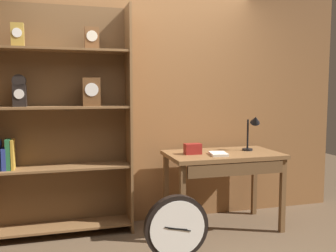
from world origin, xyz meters
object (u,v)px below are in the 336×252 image
at_px(open_repair_manual, 218,154).
at_px(bookshelf, 55,123).
at_px(toolbox_small, 193,149).
at_px(desk_lamp, 253,127).
at_px(round_clock_large, 177,229).
at_px(workbench, 224,162).

bearing_deg(open_repair_manual, bookshelf, 175.71).
distance_m(bookshelf, toolbox_small, 1.39).
xyz_separation_m(desk_lamp, toolbox_small, (-0.69, -0.02, -0.20)).
relative_size(toolbox_small, round_clock_large, 0.29).
bearing_deg(bookshelf, round_clock_large, -44.40).
distance_m(desk_lamp, toolbox_small, 0.72).
height_order(workbench, desk_lamp, desk_lamp).
distance_m(workbench, desk_lamp, 0.51).
distance_m(workbench, round_clock_large, 1.03).
relative_size(bookshelf, desk_lamp, 5.74).
xyz_separation_m(bookshelf, desk_lamp, (2.03, -0.25, -0.07)).
bearing_deg(open_repair_manual, desk_lamp, 27.99).
relative_size(open_repair_manual, round_clock_large, 0.37).
xyz_separation_m(bookshelf, open_repair_manual, (1.57, -0.40, -0.31)).
bearing_deg(bookshelf, workbench, -10.44).
relative_size(desk_lamp, open_repair_manual, 1.82).
xyz_separation_m(bookshelf, round_clock_large, (0.96, -0.94, -0.83)).
distance_m(workbench, toolbox_small, 0.37).
relative_size(workbench, toolbox_small, 6.88).
bearing_deg(desk_lamp, open_repair_manual, -162.15).
bearing_deg(open_repair_manual, round_clock_large, -128.22).
height_order(open_repair_manual, round_clock_large, open_repair_manual).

